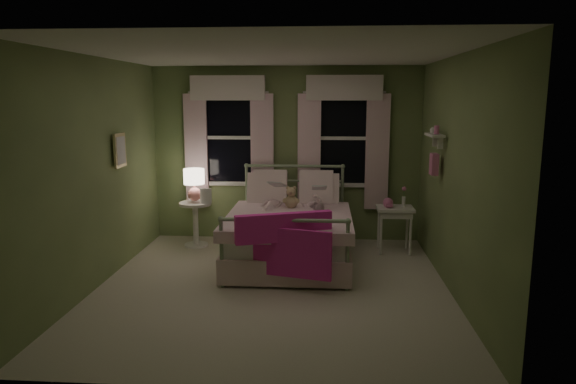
# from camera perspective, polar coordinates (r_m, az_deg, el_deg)

# --- Properties ---
(room_shell) EXTENTS (4.20, 4.20, 4.20)m
(room_shell) POSITION_cam_1_polar(r_m,az_deg,el_deg) (5.65, -1.82, 1.87)
(room_shell) COLOR beige
(room_shell) RESTS_ON ground
(bed) EXTENTS (1.58, 2.04, 1.18)m
(bed) POSITION_cam_1_polar(r_m,az_deg,el_deg) (6.77, 0.21, -4.59)
(bed) COLOR white
(bed) RESTS_ON ground
(pink_throw) EXTENTS (1.07, 0.46, 0.71)m
(pink_throw) POSITION_cam_1_polar(r_m,az_deg,el_deg) (5.73, -0.48, -5.08)
(pink_throw) COLOR #EA2DA5
(pink_throw) RESTS_ON bed
(child_left) EXTENTS (0.31, 0.22, 0.81)m
(child_left) POSITION_cam_1_polar(r_m,az_deg,el_deg) (7.08, -1.82, 0.98)
(child_left) COLOR #F7D1DD
(child_left) RESTS_ON bed
(child_right) EXTENTS (0.39, 0.34, 0.68)m
(child_right) POSITION_cam_1_polar(r_m,az_deg,el_deg) (7.06, 2.71, 0.40)
(child_right) COLOR #F7D1DD
(child_right) RESTS_ON bed
(book_left) EXTENTS (0.22, 0.16, 0.26)m
(book_left) POSITION_cam_1_polar(r_m,az_deg,el_deg) (6.84, -2.03, 0.51)
(book_left) COLOR beige
(book_left) RESTS_ON child_left
(book_right) EXTENTS (0.20, 0.12, 0.26)m
(book_right) POSITION_cam_1_polar(r_m,az_deg,el_deg) (6.81, 2.66, 0.10)
(book_right) COLOR beige
(book_right) RESTS_ON child_right
(teddy_bear) EXTENTS (0.23, 0.19, 0.31)m
(teddy_bear) POSITION_cam_1_polar(r_m,az_deg,el_deg) (6.94, 0.36, -0.77)
(teddy_bear) COLOR tan
(teddy_bear) RESTS_ON bed
(nightstand_left) EXTENTS (0.46, 0.46, 0.65)m
(nightstand_left) POSITION_cam_1_polar(r_m,az_deg,el_deg) (7.58, -10.25, -2.85)
(nightstand_left) COLOR white
(nightstand_left) RESTS_ON ground
(table_lamp) EXTENTS (0.30, 0.30, 0.47)m
(table_lamp) POSITION_cam_1_polar(r_m,az_deg,el_deg) (7.48, -10.38, 1.15)
(table_lamp) COLOR pink
(table_lamp) RESTS_ON nightstand_left
(book_nightstand) EXTENTS (0.18, 0.23, 0.02)m
(book_nightstand) POSITION_cam_1_polar(r_m,az_deg,el_deg) (7.43, -9.71, -1.22)
(book_nightstand) COLOR beige
(book_nightstand) RESTS_ON nightstand_left
(nightstand_right) EXTENTS (0.50, 0.40, 0.64)m
(nightstand_right) POSITION_cam_1_polar(r_m,az_deg,el_deg) (7.27, 11.79, -2.42)
(nightstand_right) COLOR white
(nightstand_right) RESTS_ON ground
(pink_toy) EXTENTS (0.14, 0.19, 0.14)m
(pink_toy) POSITION_cam_1_polar(r_m,az_deg,el_deg) (7.22, 11.06, -1.20)
(pink_toy) COLOR pink
(pink_toy) RESTS_ON nightstand_right
(bud_vase) EXTENTS (0.06, 0.06, 0.28)m
(bud_vase) POSITION_cam_1_polar(r_m,az_deg,el_deg) (7.29, 12.75, -0.50)
(bud_vase) COLOR white
(bud_vase) RESTS_ON nightstand_right
(window_left) EXTENTS (1.34, 0.13, 1.96)m
(window_left) POSITION_cam_1_polar(r_m,az_deg,el_deg) (7.74, -6.59, 6.54)
(window_left) COLOR black
(window_left) RESTS_ON room_shell
(window_right) EXTENTS (1.34, 0.13, 1.96)m
(window_right) POSITION_cam_1_polar(r_m,az_deg,el_deg) (7.61, 6.17, 6.48)
(window_right) COLOR black
(window_right) RESTS_ON room_shell
(wall_shelf) EXTENTS (0.15, 0.50, 0.60)m
(wall_shelf) POSITION_cam_1_polar(r_m,az_deg,el_deg) (6.43, 15.97, 4.53)
(wall_shelf) COLOR white
(wall_shelf) RESTS_ON room_shell
(framed_picture) EXTENTS (0.03, 0.32, 0.42)m
(framed_picture) POSITION_cam_1_polar(r_m,az_deg,el_deg) (6.69, -18.16, 4.42)
(framed_picture) COLOR beige
(framed_picture) RESTS_ON room_shell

